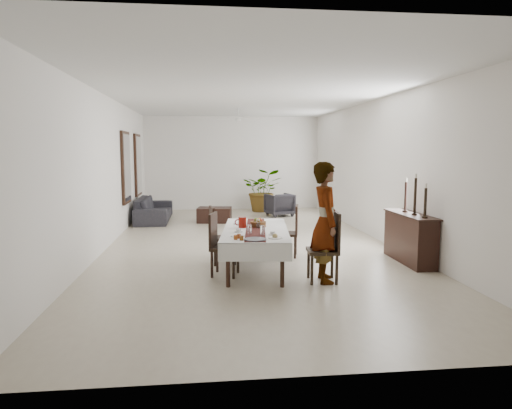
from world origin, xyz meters
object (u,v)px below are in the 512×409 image
(sideboard_body, at_px, (410,239))
(sofa, at_px, (154,209))
(red_pitcher, at_px, (242,222))
(dining_table_top, at_px, (256,231))
(woman, at_px, (326,222))

(sideboard_body, relative_size, sofa, 0.63)
(red_pitcher, relative_size, sideboard_body, 0.13)
(dining_table_top, height_order, red_pitcher, red_pitcher)
(dining_table_top, xyz_separation_m, sideboard_body, (2.86, 0.18, -0.24))
(woman, xyz_separation_m, sofa, (-3.35, 6.58, -0.60))
(red_pitcher, relative_size, sofa, 0.08)
(red_pitcher, xyz_separation_m, sideboard_body, (3.08, 0.02, -0.36))
(sofa, bearing_deg, red_pitcher, -159.16)
(red_pitcher, xyz_separation_m, sofa, (-2.13, 5.56, -0.46))
(woman, height_order, sideboard_body, woman)
(sofa, bearing_deg, sideboard_body, -136.94)
(dining_table_top, distance_m, red_pitcher, 0.30)
(red_pitcher, bearing_deg, dining_table_top, -37.56)
(woman, distance_m, sofa, 7.40)
(dining_table_top, relative_size, red_pitcher, 12.00)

